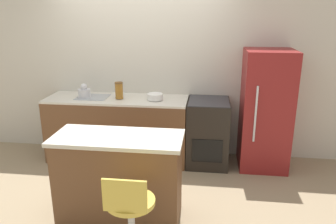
{
  "coord_description": "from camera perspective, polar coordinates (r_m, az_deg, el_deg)",
  "views": [
    {
      "loc": [
        0.99,
        -4.05,
        2.13
      ],
      "look_at": [
        0.53,
        -0.37,
        0.97
      ],
      "focal_mm": 35.0,
      "sensor_mm": 36.0,
      "label": 1
    }
  ],
  "objects": [
    {
      "name": "mixing_bowl",
      "position": [
        4.57,
        -2.26,
        2.7
      ],
      "size": [
        0.22,
        0.22,
        0.09
      ],
      "color": "white",
      "rests_on": "back_counter"
    },
    {
      "name": "refrigerator",
      "position": [
        4.66,
        16.6,
        0.28
      ],
      "size": [
        0.64,
        0.67,
        1.64
      ],
      "color": "maroon",
      "rests_on": "ground_plane"
    },
    {
      "name": "wall_back",
      "position": [
        4.93,
        -4.57,
        7.59
      ],
      "size": [
        8.0,
        0.06,
        2.6
      ],
      "color": "beige",
      "rests_on": "ground_plane"
    },
    {
      "name": "stool_chair",
      "position": [
        2.96,
        -6.57,
        -17.82
      ],
      "size": [
        0.42,
        0.42,
        0.88
      ],
      "color": "#B7B7BC",
      "rests_on": "ground_plane"
    },
    {
      "name": "kitchen_island",
      "position": [
        3.51,
        -8.44,
        -11.19
      ],
      "size": [
        1.31,
        0.57,
        0.93
      ],
      "color": "brown",
      "rests_on": "ground_plane"
    },
    {
      "name": "back_counter",
      "position": [
        4.88,
        -8.69,
        -2.85
      ],
      "size": [
        2.03,
        0.66,
        0.93
      ],
      "color": "brown",
      "rests_on": "ground_plane"
    },
    {
      "name": "canister_jar",
      "position": [
        4.66,
        -8.53,
        3.75
      ],
      "size": [
        0.11,
        0.11,
        0.23
      ],
      "color": "#9E6623",
      "rests_on": "back_counter"
    },
    {
      "name": "oven_range",
      "position": [
        4.7,
        6.93,
        -3.53
      ],
      "size": [
        0.58,
        0.67,
        0.93
      ],
      "color": "black",
      "rests_on": "ground_plane"
    },
    {
      "name": "kettle",
      "position": [
        4.83,
        -14.38,
        3.4
      ],
      "size": [
        0.18,
        0.18,
        0.2
      ],
      "color": "silver",
      "rests_on": "back_counter"
    },
    {
      "name": "ground_plane",
      "position": [
        4.68,
        -5.95,
        -9.84
      ],
      "size": [
        14.0,
        14.0,
        0.0
      ],
      "primitive_type": "plane",
      "color": "#998466"
    }
  ]
}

